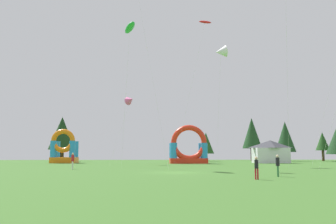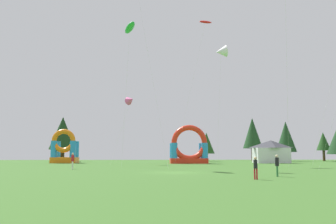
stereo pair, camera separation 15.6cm
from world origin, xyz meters
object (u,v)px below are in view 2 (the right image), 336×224
(kite_green_parafoil, at_px, (130,28))
(person_left_edge, at_px, (277,164))
(kite_white_delta, at_px, (221,52))
(inflatable_red_slide, at_px, (189,150))
(person_far_side, at_px, (73,160))
(kite_red_parafoil, at_px, (205,22))
(person_near_camera, at_px, (256,166))
(inflatable_yellow_castle, at_px, (64,151))
(festival_tent, at_px, (271,152))
(kite_pink_delta, at_px, (130,100))

(kite_green_parafoil, bearing_deg, person_left_edge, -52.20)
(kite_white_delta, bearing_deg, inflatable_red_slide, 109.34)
(person_far_side, bearing_deg, kite_red_parafoil, -47.15)
(person_near_camera, bearing_deg, person_left_edge, 66.18)
(inflatable_yellow_castle, xyz_separation_m, festival_tent, (37.03, -2.27, -0.20))
(kite_green_parafoil, bearing_deg, person_far_side, -154.80)
(kite_pink_delta, xyz_separation_m, person_left_edge, (13.11, -30.61, -9.39))
(kite_white_delta, distance_m, person_far_side, 26.84)
(inflatable_yellow_castle, bearing_deg, person_near_camera, -61.03)
(kite_white_delta, bearing_deg, person_near_camera, -96.70)
(person_left_edge, bearing_deg, person_near_camera, 167.52)
(kite_white_delta, xyz_separation_m, inflatable_yellow_castle, (-25.86, 14.42, -14.52))
(person_near_camera, bearing_deg, kite_white_delta, 100.99)
(kite_green_parafoil, xyz_separation_m, person_near_camera, (9.95, -18.99, -16.52))
(person_left_edge, relative_size, inflatable_red_slide, 0.26)
(kite_red_parafoil, distance_m, person_far_side, 30.81)
(person_left_edge, bearing_deg, inflatable_red_slide, 34.27)
(kite_white_delta, distance_m, person_left_edge, 28.51)
(person_near_camera, xyz_separation_m, person_left_edge, (2.55, 2.88, 0.08))
(kite_pink_delta, bearing_deg, kite_red_parafoil, -16.35)
(inflatable_yellow_castle, distance_m, inflatable_red_slide, 22.43)
(inflatable_red_slide, bearing_deg, kite_green_parafoil, -116.99)
(kite_green_parafoil, height_order, person_near_camera, kite_green_parafoil)
(kite_pink_delta, height_order, person_far_side, kite_pink_delta)
(person_far_side, xyz_separation_m, festival_tent, (30.28, 22.63, 0.94))
(kite_green_parafoil, height_order, kite_red_parafoil, kite_red_parafoil)
(kite_green_parafoil, bearing_deg, inflatable_red_slide, 63.01)
(person_near_camera, distance_m, inflatable_red_slide, 37.35)
(kite_red_parafoil, relative_size, inflatable_yellow_castle, 3.79)
(kite_green_parafoil, bearing_deg, inflatable_yellow_castle, 120.07)
(person_left_edge, xyz_separation_m, festival_tent, (11.75, 35.91, 1.02))
(kite_green_parafoil, distance_m, person_left_edge, 26.20)
(inflatable_yellow_castle, bearing_deg, person_far_side, -74.82)
(kite_pink_delta, bearing_deg, person_left_edge, -66.81)
(person_near_camera, relative_size, inflatable_yellow_castle, 0.26)
(kite_green_parafoil, relative_size, person_far_side, 9.95)
(kite_white_delta, xyz_separation_m, kite_pink_delta, (-13.69, 6.85, -6.35))
(kite_pink_delta, distance_m, festival_tent, 26.77)
(kite_pink_delta, distance_m, inflatable_yellow_castle, 16.50)
(kite_green_parafoil, height_order, kite_white_delta, kite_green_parafoil)
(person_near_camera, relative_size, person_far_side, 0.86)
(kite_white_delta, xyz_separation_m, kite_red_parafoil, (-1.78, 3.35, 5.72))
(kite_white_delta, relative_size, inflatable_red_slide, 2.69)
(inflatable_yellow_castle, bearing_deg, festival_tent, -3.51)
(person_left_edge, xyz_separation_m, inflatable_red_slide, (-3.16, 34.44, 1.26))
(kite_red_parafoil, bearing_deg, inflatable_yellow_castle, 155.32)
(kite_red_parafoil, height_order, person_near_camera, kite_red_parafoil)
(inflatable_red_slide, bearing_deg, kite_red_parafoil, -74.94)
(person_left_edge, xyz_separation_m, person_far_side, (-18.52, 13.28, 0.08))
(kite_green_parafoil, height_order, person_far_side, kite_green_parafoil)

